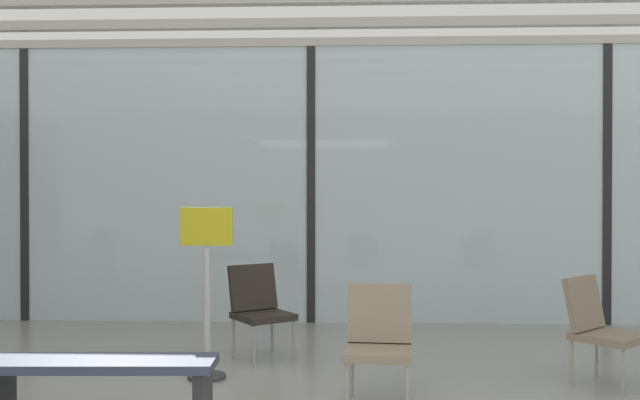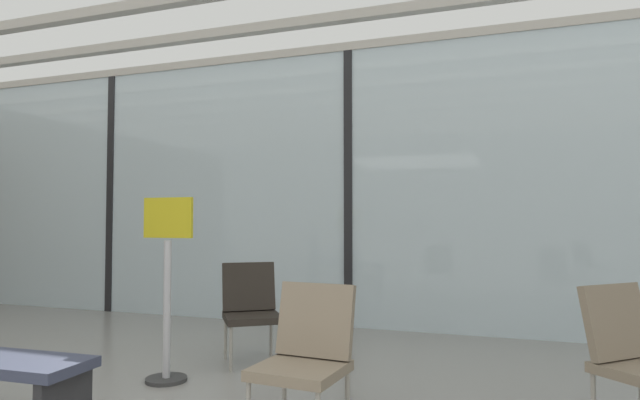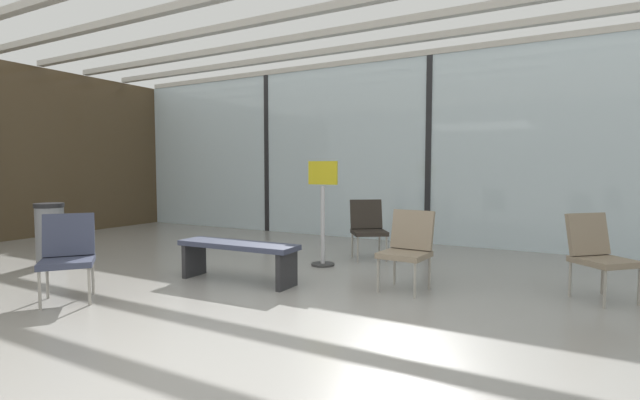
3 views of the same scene
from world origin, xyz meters
name	(u,v)px [view 2 (image 2 of 3)]	position (x,y,z in m)	size (l,w,h in m)	color
glass_curtain_wall	(349,188)	(0.00, 5.20, 1.66)	(14.00, 0.08, 3.32)	silver
window_mullion_0	(112,193)	(-3.50, 5.20, 1.66)	(0.10, 0.12, 3.32)	black
window_mullion_1	(349,188)	(0.00, 5.20, 1.66)	(0.10, 0.12, 3.32)	black
parked_airplane	(445,175)	(0.56, 10.49, 2.23)	(14.11, 4.47, 4.47)	#B2BCD6
lounge_chair_0	(636,352)	(2.49, 2.58, 0.49)	(0.71, 0.71, 0.87)	#7F705B
lounge_chair_1	(306,350)	(0.67, 1.98, 0.49)	(0.52, 0.56, 0.87)	#7F705B
lounge_chair_3	(251,305)	(-0.40, 3.40, 0.49)	(0.70, 0.71, 0.87)	#28231E
info_sign	(167,294)	(-0.74, 2.62, 0.68)	(0.44, 0.32, 1.44)	#333333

